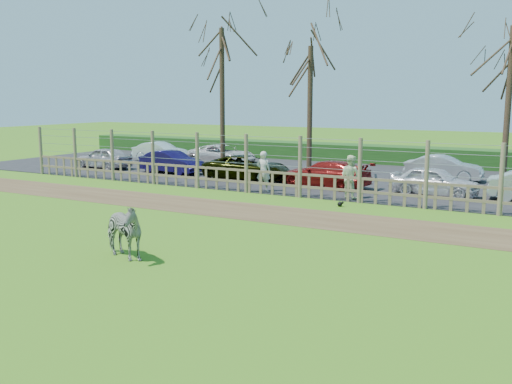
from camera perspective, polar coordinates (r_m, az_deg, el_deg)
The scene contains 20 objects.
ground at distance 16.40m, azimuth -7.32°, elevation -4.77°, with size 120.00×120.00×0.00m, color #71A329.
dirt_strip at distance 20.11m, azimuth 0.25°, elevation -2.04°, with size 34.00×2.80×0.01m, color brown.
asphalt at distance 29.17m, azimuth 9.69°, elevation 1.43°, with size 44.00×13.00×0.04m, color #232326.
hedge at distance 35.75m, azimuth 13.43°, elevation 3.61°, with size 46.00×2.00×1.10m, color #1E4716.
fence at distance 23.07m, azimuth 4.42°, elevation 1.42°, with size 30.16×0.16×2.50m.
tree_left at distance 29.95m, azimuth -3.43°, elevation 12.48°, with size 4.80×4.80×7.88m.
tree_mid at distance 28.70m, azimuth 5.45°, elevation 11.10°, with size 4.80×4.80×6.83m.
tree_right at distance 26.95m, azimuth 24.12°, elevation 11.25°, with size 4.80×4.80×7.35m.
zebra at distance 14.65m, azimuth -13.39°, elevation -3.77°, with size 0.78×1.71×1.44m, color gray.
visitor_a at distance 24.32m, azimuth 0.75°, elevation 2.09°, with size 0.63×0.41×1.72m, color beige.
visitor_b at distance 22.94m, azimuth 9.40°, elevation 1.52°, with size 0.84×0.65×1.72m, color beige.
crow at distance 21.41m, azimuth 8.41°, elevation -1.19°, with size 0.24×0.18×0.20m.
car_0 at distance 33.49m, azimuth -15.00°, elevation 3.32°, with size 1.42×3.52×1.20m, color #BDB1B5.
car_1 at distance 30.57m, azimuth -8.47°, elevation 2.99°, with size 1.27×3.64×1.20m, color #160F46.
car_2 at distance 27.79m, azimuth -0.90°, elevation 2.46°, with size 1.99×4.32×1.20m, color black.
car_3 at distance 25.68m, azimuth 7.01°, elevation 1.82°, with size 1.68×4.13×1.20m, color maroon.
car_4 at distance 24.30m, azimuth 17.40°, elevation 1.03°, with size 1.42×3.52×1.20m, color silver.
car_7 at distance 36.51m, azimuth -9.54°, elevation 3.99°, with size 1.27×3.64×1.20m, color silver.
car_8 at distance 34.13m, azimuth -3.38°, elevation 3.74°, with size 1.99×4.32×1.20m, color silver.
car_11 at distance 29.09m, azimuth 18.25°, elevation 2.30°, with size 1.27×3.64×1.20m, color #B3B3B6.
Camera 1 is at (9.43, -12.81, 3.99)m, focal length 40.00 mm.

